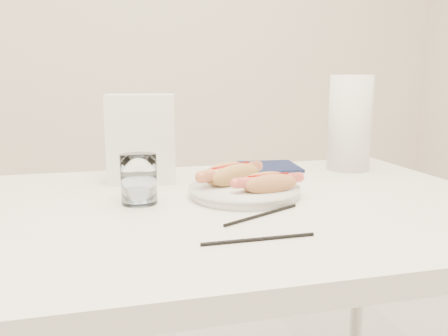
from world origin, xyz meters
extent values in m
cube|color=white|center=(0.00, 0.00, 0.73)|extent=(1.20, 0.80, 0.04)
cylinder|color=silver|center=(0.54, 0.34, 0.35)|extent=(0.04, 0.04, 0.71)
cylinder|color=silver|center=(0.06, 0.03, 0.76)|extent=(0.27, 0.27, 0.02)
ellipsoid|color=tan|center=(0.05, 0.06, 0.79)|extent=(0.14, 0.10, 0.05)
ellipsoid|color=tan|center=(0.03, 0.09, 0.79)|extent=(0.14, 0.10, 0.05)
ellipsoid|color=tan|center=(0.04, 0.07, 0.78)|extent=(0.14, 0.11, 0.03)
cylinder|color=#C56B45|center=(0.04, 0.07, 0.80)|extent=(0.17, 0.11, 0.03)
cylinder|color=#990A05|center=(0.04, 0.07, 0.81)|extent=(0.10, 0.06, 0.01)
ellipsoid|color=#C37F4C|center=(0.10, -0.03, 0.79)|extent=(0.12, 0.05, 0.04)
ellipsoid|color=#C37F4C|center=(0.09, 0.00, 0.79)|extent=(0.12, 0.05, 0.04)
ellipsoid|color=#C37F4C|center=(0.10, -0.01, 0.78)|extent=(0.11, 0.06, 0.02)
cylinder|color=#DD5A4E|center=(0.10, -0.01, 0.79)|extent=(0.15, 0.04, 0.02)
cylinder|color=#990A05|center=(0.10, -0.01, 0.80)|extent=(0.09, 0.02, 0.01)
cylinder|color=white|center=(-0.17, 0.03, 0.80)|extent=(0.07, 0.07, 0.10)
cylinder|color=black|center=(0.05, -0.11, 0.75)|extent=(0.17, 0.09, 0.01)
cylinder|color=black|center=(0.00, -0.24, 0.75)|extent=(0.19, 0.01, 0.01)
cube|color=white|center=(-0.14, 0.23, 0.86)|extent=(0.17, 0.11, 0.21)
cube|color=#131B3D|center=(0.22, 0.32, 0.75)|extent=(0.17, 0.17, 0.01)
cylinder|color=white|center=(0.43, 0.25, 0.88)|extent=(0.14, 0.14, 0.26)
camera|label=1|loc=(-0.22, -0.89, 1.00)|focal=36.66mm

